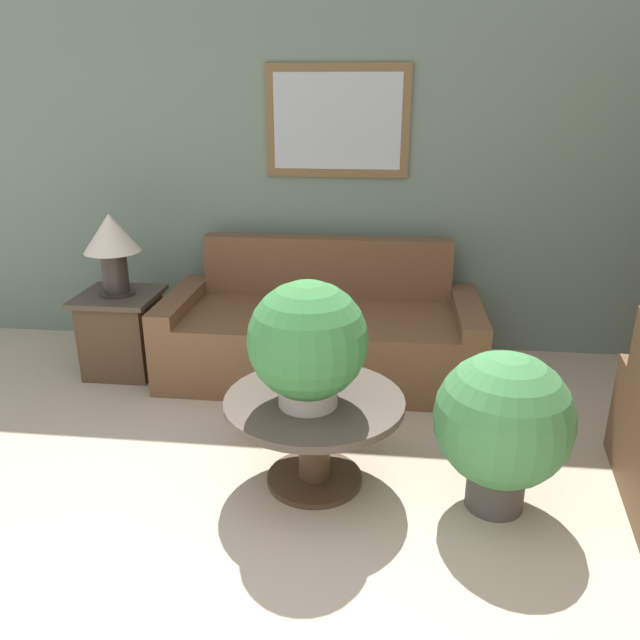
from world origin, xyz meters
name	(u,v)px	position (x,y,z in m)	size (l,w,h in m)	color
wall_back	(326,179)	(0.00, 3.43, 1.31)	(7.33, 0.09, 2.60)	slate
couch_main	(322,334)	(0.04, 2.83, 0.30)	(2.20, 0.97, 0.92)	brown
coffee_table	(314,422)	(0.15, 1.49, 0.35)	(0.91, 0.91, 0.49)	#4C3823
side_table	(122,332)	(-1.39, 2.69, 0.30)	(0.55, 0.55, 0.59)	#4C3823
table_lamp	(112,241)	(-1.39, 2.69, 0.97)	(0.38, 0.38, 0.57)	#2D2823
potted_plant_on_table	(308,343)	(0.13, 1.43, 0.81)	(0.58, 0.58, 0.63)	beige
potted_plant_floor	(502,424)	(1.06, 1.38, 0.46)	(0.66, 0.66, 0.81)	#4C4742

